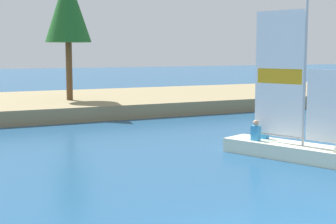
# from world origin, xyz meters

# --- Properties ---
(shore_bank) EXTENTS (80.00, 11.50, 0.75)m
(shore_bank) POSITION_xyz_m (0.00, 22.91, 0.38)
(shore_bank) COLOR #897A56
(shore_bank) RESTS_ON ground
(shoreline_tree_midright) EXTENTS (2.56, 2.56, 7.14)m
(shoreline_tree_midright) POSITION_xyz_m (1.57, 21.20, 5.88)
(shoreline_tree_midright) COLOR brown
(shoreline_tree_midright) RESTS_ON shore_bank
(sailboat) EXTENTS (2.93, 5.14, 5.67)m
(sailboat) POSITION_xyz_m (5.13, 5.57, 0.44)
(sailboat) COLOR silver
(sailboat) RESTS_ON ground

